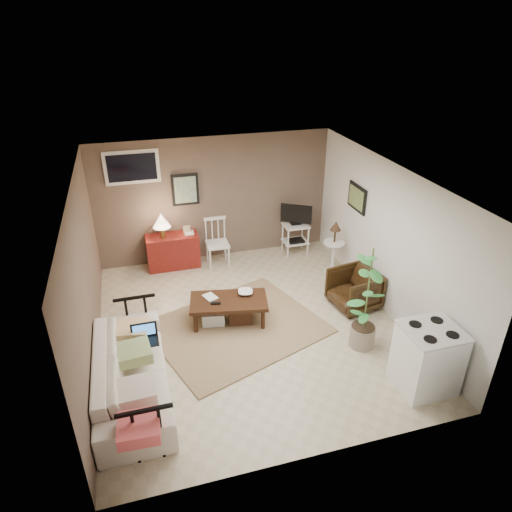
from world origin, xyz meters
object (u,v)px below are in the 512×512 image
object	(u,v)px
tv_stand	(296,228)
armchair	(354,288)
sofa	(130,365)
red_console	(172,248)
stove	(427,358)
coffee_table	(228,309)
potted_plant	(367,295)
spindle_chair	(217,244)
side_table	(334,241)

from	to	relation	value
tv_stand	armchair	xyz separation A→B (m)	(0.25, -2.10, -0.19)
tv_stand	sofa	bearing A→B (deg)	-137.15
red_console	stove	size ratio (longest dim) A/B	1.23
coffee_table	armchair	world-z (taller)	armchair
armchair	potted_plant	distance (m)	1.14
stove	spindle_chair	bearing A→B (deg)	115.49
sofa	spindle_chair	world-z (taller)	spindle_chair
tv_stand	coffee_table	bearing A→B (deg)	-132.96
coffee_table	armchair	distance (m)	2.10
spindle_chair	armchair	bearing A→B (deg)	-47.65
tv_stand	stove	world-z (taller)	tv_stand
side_table	potted_plant	size ratio (longest dim) A/B	0.64
coffee_table	sofa	world-z (taller)	sofa
potted_plant	spindle_chair	bearing A→B (deg)	116.91
coffee_table	tv_stand	size ratio (longest dim) A/B	1.24
spindle_chair	armchair	xyz separation A→B (m)	(1.86, -2.05, -0.08)
armchair	stove	distance (m)	1.94
side_table	armchair	bearing A→B (deg)	-97.30
coffee_table	red_console	bearing A→B (deg)	106.59
stove	side_table	bearing A→B (deg)	87.89
spindle_chair	stove	size ratio (longest dim) A/B	1.01
armchair	stove	size ratio (longest dim) A/B	0.78
sofa	tv_stand	distance (m)	4.57
spindle_chair	potted_plant	bearing A→B (deg)	-63.09
sofa	tv_stand	xyz separation A→B (m)	(3.35, 3.11, 0.11)
armchair	stove	world-z (taller)	stove
side_table	potted_plant	xyz separation A→B (m)	(-0.49, -2.11, 0.22)
tv_stand	stove	size ratio (longest dim) A/B	1.13
spindle_chair	stove	distance (m)	4.41
armchair	coffee_table	bearing A→B (deg)	-103.16
coffee_table	side_table	world-z (taller)	side_table
red_console	armchair	xyz separation A→B (m)	(2.71, -2.20, -0.03)
red_console	side_table	xyz separation A→B (m)	(2.86, -1.04, 0.26)
sofa	potted_plant	bearing A→B (deg)	-89.08
potted_plant	coffee_table	bearing A→B (deg)	148.43
side_table	stove	size ratio (longest dim) A/B	1.14
red_console	stove	bearing A→B (deg)	-56.38
sofa	side_table	bearing A→B (deg)	-60.00
sofa	tv_stand	world-z (taller)	tv_stand
spindle_chair	potted_plant	world-z (taller)	potted_plant
red_console	armchair	bearing A→B (deg)	-38.98
coffee_table	spindle_chair	bearing A→B (deg)	83.23
red_console	potted_plant	bearing A→B (deg)	-53.05
red_console	stove	world-z (taller)	red_console
coffee_table	side_table	distance (m)	2.50
sofa	side_table	xyz separation A→B (m)	(3.75, 2.16, 0.21)
coffee_table	red_console	size ratio (longest dim) A/B	1.13
potted_plant	sofa	bearing A→B (deg)	-179.08
spindle_chair	coffee_table	bearing A→B (deg)	-96.77
stove	coffee_table	bearing A→B (deg)	136.02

